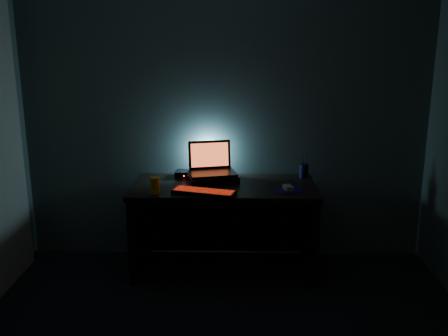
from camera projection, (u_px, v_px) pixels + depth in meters
name	position (u px, v px, depth m)	size (l,w,h in m)	color
room	(216.00, 181.00, 2.36)	(3.50, 4.00, 2.50)	black
desk	(224.00, 213.00, 4.17)	(1.50, 0.70, 0.75)	black
riser	(213.00, 178.00, 4.16)	(0.40, 0.30, 0.06)	black
laptop	(211.00, 166.00, 4.18)	(0.43, 0.36, 0.26)	black
keyboard	(204.00, 192.00, 3.82)	(0.51, 0.29, 0.03)	black
mousepad	(288.00, 190.00, 3.93)	(0.22, 0.20, 0.00)	#0B0F4D
mouse	(288.00, 187.00, 3.92)	(0.06, 0.10, 0.03)	#97979C
pen_cup	(304.00, 171.00, 4.27)	(0.08, 0.08, 0.11)	black
juice_glass	(155.00, 185.00, 3.82)	(0.07, 0.07, 0.13)	#E29F0B
router	(185.00, 174.00, 4.28)	(0.18, 0.15, 0.05)	black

